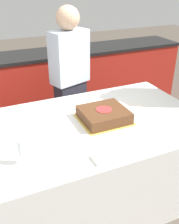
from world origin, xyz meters
The scene contains 9 objects.
ground_plane centered at (0.00, 0.00, 0.00)m, with size 14.00×14.00×0.00m, color brown.
back_counter centered at (0.00, 1.65, 0.46)m, with size 4.40×0.58×0.92m.
dining_table centered at (0.00, 0.00, 0.38)m, with size 2.17×1.14×0.76m.
cake centered at (0.26, 0.00, 0.81)m, with size 0.40×0.38×0.10m.
wine_glass centered at (-0.46, -0.29, 0.88)m, with size 0.06×0.06×0.17m.
side_plate_near_cake centered at (0.16, 0.34, 0.77)m, with size 0.19×0.19×0.00m.
side_plate_right_edge centered at (0.60, 0.11, 0.77)m, with size 0.19×0.19×0.00m.
utensil_pile centered at (0.04, -0.46, 0.77)m, with size 0.17×0.11×0.02m.
person_cutting_cake centered at (0.26, 0.79, 0.83)m, with size 0.43×0.31×1.58m.
Camera 1 is at (-0.61, -1.67, 1.83)m, focal length 42.00 mm.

